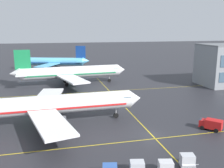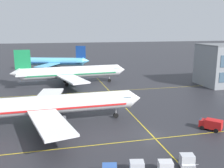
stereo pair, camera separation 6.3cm
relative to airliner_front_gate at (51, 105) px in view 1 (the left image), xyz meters
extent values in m
plane|color=#28282D|center=(17.73, -9.78, -4.05)|extent=(600.00, 600.00, 0.00)
cylinder|color=white|center=(0.54, 0.01, 0.07)|extent=(32.27, 4.54, 3.82)
cone|color=white|center=(17.94, 0.40, 0.07)|extent=(2.70, 3.80, 3.75)
cube|color=white|center=(-0.28, -8.56, -0.53)|extent=(8.56, 15.89, 0.40)
cube|color=white|center=(-0.66, 8.54, -0.53)|extent=(7.95, 15.80, 0.40)
cylinder|color=#4C4C51|center=(0.86, -5.21, -1.84)|extent=(3.47, 2.19, 2.11)
cylinder|color=#4C4C51|center=(0.62, 5.25, -1.84)|extent=(3.47, 2.19, 2.11)
cube|color=#385166|center=(15.62, 0.35, 0.62)|extent=(1.89, 3.56, 0.70)
cube|color=red|center=(0.54, 0.01, -0.41)|extent=(29.69, 4.52, 0.36)
cylinder|color=#99999E|center=(13.61, 0.30, -2.39)|extent=(0.28, 0.28, 1.66)
cylinder|color=black|center=(13.61, 0.30, -3.50)|extent=(1.12, 0.48, 1.11)
cylinder|color=#99999E|center=(-1.41, -2.65, -2.39)|extent=(0.28, 0.28, 1.66)
cylinder|color=black|center=(-1.41, -2.65, -3.50)|extent=(1.12, 0.48, 1.11)
cylinder|color=#99999E|center=(-1.53, 2.58, -2.39)|extent=(0.28, 0.28, 1.66)
cylinder|color=black|center=(-1.53, 2.58, -3.50)|extent=(1.12, 0.48, 1.11)
cylinder|color=white|center=(7.26, 36.87, 0.23)|extent=(33.62, 5.89, 3.97)
cone|color=white|center=(25.31, 37.91, 0.23)|extent=(2.94, 4.04, 3.89)
cone|color=white|center=(-11.11, 35.82, 0.65)|extent=(3.56, 3.96, 3.77)
cube|color=#197F47|center=(-8.40, 35.97, 5.14)|extent=(5.03, 0.66, 6.27)
cube|color=white|center=(-8.74, 32.81, 0.65)|extent=(3.65, 5.62, 0.25)
cube|color=white|center=(-9.10, 39.07, 0.65)|extent=(3.65, 5.62, 0.25)
cube|color=white|center=(6.72, 27.94, -0.39)|extent=(9.38, 16.56, 0.42)
cube|color=white|center=(5.70, 45.68, -0.39)|extent=(7.74, 16.32, 0.42)
cylinder|color=#2D9956|center=(7.78, 31.46, -1.75)|extent=(3.67, 2.40, 2.19)
cylinder|color=#2D9956|center=(7.15, 42.31, -1.75)|extent=(3.67, 2.40, 2.19)
cube|color=#385166|center=(22.91, 37.78, 0.81)|extent=(2.09, 3.76, 0.73)
cube|color=#197F47|center=(7.26, 36.87, -0.26)|extent=(30.95, 5.78, 0.38)
cylinder|color=#99999E|center=(20.82, 37.66, -2.33)|extent=(0.29, 0.29, 1.72)
cylinder|color=black|center=(20.82, 37.66, -3.48)|extent=(1.17, 0.54, 1.15)
cylinder|color=#99999E|center=(5.33, 34.04, -2.33)|extent=(0.29, 0.29, 1.72)
cylinder|color=black|center=(5.33, 34.04, -3.48)|extent=(1.17, 0.54, 1.15)
cylinder|color=#99999E|center=(5.01, 39.47, -2.33)|extent=(0.29, 0.29, 1.72)
cylinder|color=black|center=(5.01, 39.47, -3.48)|extent=(1.17, 0.54, 1.15)
cylinder|color=#5BB7E5|center=(0.66, 71.46, -0.19)|extent=(29.85, 12.60, 3.58)
cone|color=#5BB7E5|center=(-14.89, 76.42, -0.19)|extent=(3.41, 4.09, 3.51)
cone|color=#5BB7E5|center=(16.47, 66.41, 0.19)|extent=(3.91, 4.16, 3.41)
cube|color=navy|center=(14.13, 67.15, 4.25)|extent=(4.42, 1.70, 5.66)
cube|color=#5BB7E5|center=(15.44, 69.71, 0.19)|extent=(4.37, 5.59, 0.23)
cube|color=#5BB7E5|center=(13.72, 64.32, 0.19)|extent=(4.37, 5.59, 0.23)
cube|color=#5BB7E5|center=(3.99, 78.81, -0.75)|extent=(6.29, 14.57, 0.38)
cube|color=#5BB7E5|center=(-0.89, 63.53, -0.75)|extent=(11.27, 14.72, 0.38)
cylinder|color=#5BB7E5|center=(1.97, 76.19, -1.98)|extent=(3.66, 2.86, 1.98)
cylinder|color=#5BB7E5|center=(-1.02, 66.84, -1.98)|extent=(3.66, 2.86, 1.98)
cube|color=#385166|center=(-12.82, 75.76, 0.33)|extent=(2.62, 3.66, 0.66)
cube|color=navy|center=(0.66, 71.46, -0.63)|extent=(27.56, 11.90, 0.34)
cylinder|color=#99999E|center=(-11.03, 75.19, -2.50)|extent=(0.26, 0.26, 1.56)
cylinder|color=black|center=(-11.03, 75.19, -3.53)|extent=(1.12, 0.72, 1.04)
cylinder|color=#99999E|center=(3.20, 73.22, -2.50)|extent=(0.26, 0.26, 1.56)
cylinder|color=black|center=(3.20, 73.22, -3.53)|extent=(1.12, 0.72, 1.04)
cylinder|color=#99999E|center=(1.71, 68.55, -2.50)|extent=(0.26, 0.26, 1.56)
cylinder|color=black|center=(1.71, 68.55, -3.53)|extent=(1.12, 0.72, 1.04)
cube|color=yellow|center=(17.73, -11.78, -4.05)|extent=(124.80, 0.20, 0.01)
cube|color=yellow|center=(17.73, 24.23, -4.05)|extent=(124.80, 0.20, 0.01)
cube|color=yellow|center=(17.73, 6.23, -4.05)|extent=(0.20, 79.21, 0.01)
cube|color=red|center=(30.06, -10.86, -2.80)|extent=(3.43, 3.49, 1.70)
cube|color=red|center=(28.74, -9.42, -2.95)|extent=(2.20, 2.18, 1.40)
cube|color=#385166|center=(28.40, -9.05, -2.60)|extent=(1.42, 1.35, 0.70)
cylinder|color=black|center=(29.47, -8.81, -3.65)|extent=(0.75, 0.78, 0.80)
cylinder|color=black|center=(28.08, -10.10, -3.65)|extent=(0.75, 0.78, 0.80)
cylinder|color=black|center=(31.24, -10.73, -3.65)|extent=(0.75, 0.78, 0.80)
cylinder|color=black|center=(29.84, -12.01, -3.65)|extent=(0.75, 0.78, 0.80)
cube|color=silver|center=(10.84, -21.74, -2.94)|extent=(2.16, 1.81, 1.50)
cube|color=silver|center=(14.59, -22.57, -2.94)|extent=(2.16, 1.81, 1.50)
cube|color=#99999E|center=(18.35, -21.60, -3.75)|extent=(2.39, 2.00, 0.12)
cube|color=silver|center=(18.35, -21.60, -2.94)|extent=(2.16, 1.81, 1.50)
cube|color=silver|center=(18.23, -22.18, -3.47)|extent=(1.97, 0.94, 0.57)
cylinder|color=#99999E|center=(19.67, -21.88, -3.75)|extent=(0.70, 0.22, 0.08)
cylinder|color=black|center=(19.05, -22.38, -3.93)|extent=(0.26, 0.15, 0.24)
cylinder|color=black|center=(19.31, -21.17, -3.93)|extent=(0.26, 0.15, 0.24)
cylinder|color=black|center=(17.39, -22.03, -3.93)|extent=(0.26, 0.15, 0.24)
cylinder|color=black|center=(17.65, -20.81, -3.93)|extent=(0.26, 0.15, 0.24)
camera|label=1|loc=(0.20, -51.25, 15.25)|focal=41.24mm
camera|label=2|loc=(0.26, -51.26, 15.25)|focal=41.24mm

